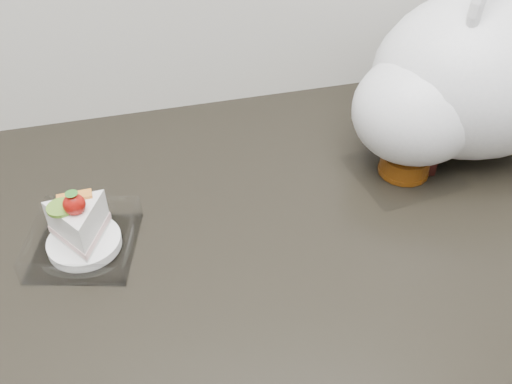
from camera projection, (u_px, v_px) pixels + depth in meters
name	position (u px, v px, depth m)	size (l,w,h in m)	color
cake_tray	(82.00, 233.00, 0.73)	(0.16, 0.16, 0.10)	white
mooncake_wrap	(405.00, 165.00, 0.86)	(0.16, 0.16, 0.04)	white
plastic_bag	(469.00, 79.00, 0.84)	(0.44, 0.38, 0.31)	white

